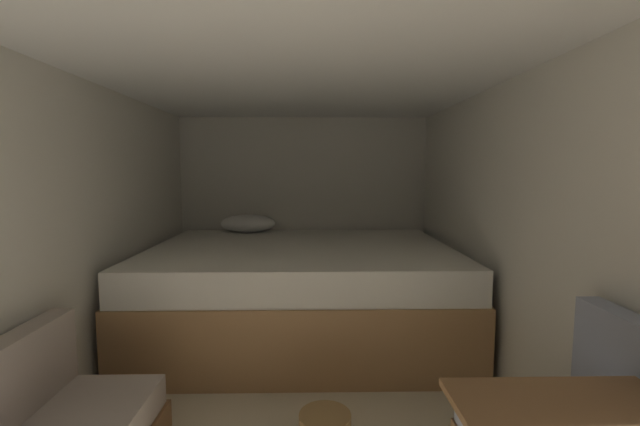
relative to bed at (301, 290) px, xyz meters
The scene contains 6 objects.
ground_plane 1.40m from the bed, 89.79° to the right, with size 6.71×6.71×0.00m, color beige.
wall_back 1.21m from the bed, 89.73° to the left, with size 2.79×0.05×2.03m, color silver.
wall_left 2.01m from the bed, 135.60° to the right, with size 0.05×4.71×2.03m, color silver.
wall_right 2.01m from the bed, 44.20° to the right, with size 0.05×4.71×2.03m, color silver.
ceiling_slab 2.12m from the bed, 89.79° to the right, with size 2.79×4.71×0.05m, color white.
bed is the anchor object (origin of this frame).
Camera 1 is at (0.10, -0.33, 1.45)m, focal length 23.17 mm.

